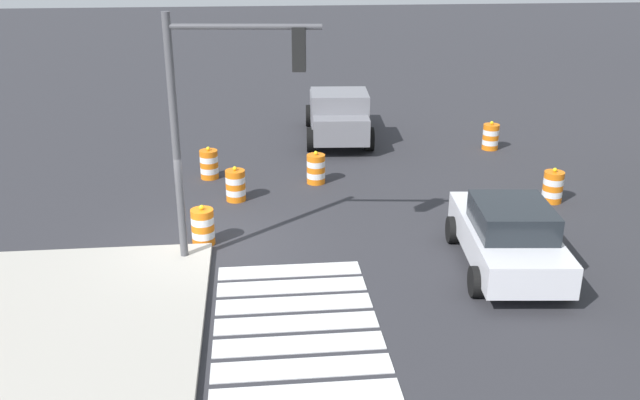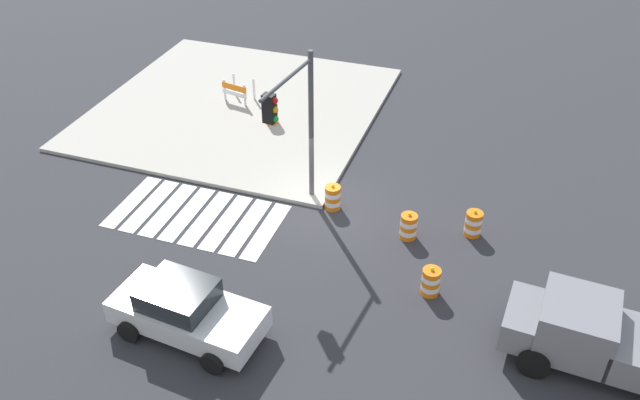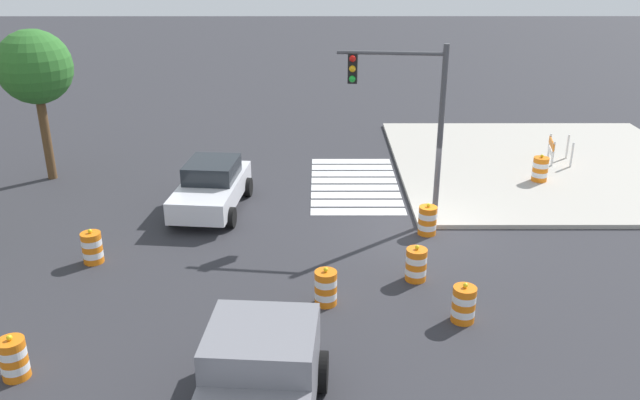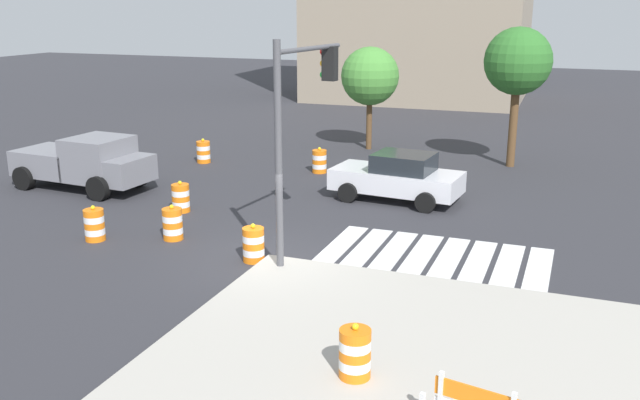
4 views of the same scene
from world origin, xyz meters
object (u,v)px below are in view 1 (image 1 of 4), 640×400
object	(u,v)px
traffic_barrel_near_corner	(236,185)
traffic_light_pole	(225,96)
traffic_barrel_crosswalk_end	(209,164)
traffic_barrel_median_far	(553,187)
traffic_barrel_lane_center	(491,137)
traffic_barrel_median_near	(316,169)
pickup_truck	(338,114)
traffic_barrel_far_curb	(203,227)
sports_car	(508,235)

from	to	relation	value
traffic_barrel_near_corner	traffic_light_pole	xyz separation A→B (m)	(3.93, -0.00, 3.46)
traffic_barrel_near_corner	traffic_barrel_crosswalk_end	xyz separation A→B (m)	(-2.01, -0.85, 0.00)
traffic_barrel_crosswalk_end	traffic_barrel_median_far	bearing A→B (deg)	72.79
traffic_barrel_lane_center	traffic_barrel_median_far	bearing A→B (deg)	0.65
traffic_barrel_median_near	traffic_light_pole	world-z (taller)	traffic_light_pole
traffic_barrel_median_far	traffic_light_pole	xyz separation A→B (m)	(2.91, -8.94, 3.46)
pickup_truck	traffic_barrel_lane_center	bearing A→B (deg)	72.02
traffic_barrel_median_near	traffic_barrel_far_curb	world-z (taller)	same
traffic_barrel_near_corner	traffic_barrel_crosswalk_end	size ratio (longest dim) A/B	1.00
traffic_barrel_median_near	traffic_barrel_lane_center	xyz separation A→B (m)	(-2.90, 6.46, 0.00)
traffic_barrel_near_corner	traffic_barrel_lane_center	size ratio (longest dim) A/B	1.00
traffic_barrel_near_corner	traffic_barrel_median_near	size ratio (longest dim) A/B	1.00
sports_car	traffic_barrel_median_near	size ratio (longest dim) A/B	4.37
traffic_barrel_median_far	traffic_barrel_lane_center	distance (m)	5.15
sports_car	traffic_barrel_median_near	xyz separation A→B (m)	(-6.13, -3.75, -0.36)
traffic_barrel_near_corner	traffic_barrel_median_far	size ratio (longest dim) A/B	1.00
traffic_barrel_crosswalk_end	traffic_barrel_lane_center	xyz separation A→B (m)	(-2.12, 9.73, 0.00)
traffic_barrel_median_near	traffic_barrel_far_curb	bearing A→B (deg)	-37.56
traffic_barrel_near_corner	pickup_truck	bearing A→B (deg)	147.74
sports_car	traffic_barrel_far_curb	distance (m)	7.21
traffic_barrel_crosswalk_end	traffic_barrel_far_curb	distance (m)	4.90
traffic_barrel_lane_center	traffic_barrel_near_corner	bearing A→B (deg)	-65.07
traffic_barrel_median_far	traffic_barrel_far_curb	size ratio (longest dim) A/B	1.00
traffic_barrel_crosswalk_end	traffic_barrel_near_corner	bearing A→B (deg)	22.87
traffic_barrel_crosswalk_end	traffic_barrel_median_near	xyz separation A→B (m)	(0.78, 3.26, 0.00)
pickup_truck	traffic_barrel_crosswalk_end	xyz separation A→B (m)	(3.81, -4.52, -0.52)
traffic_light_pole	traffic_barrel_median_near	bearing A→B (deg)	154.88
traffic_barrel_far_curb	sports_car	bearing A→B (deg)	73.80
traffic_light_pole	traffic_barrel_far_curb	bearing A→B (deg)	-144.21
traffic_barrel_median_near	traffic_barrel_far_curb	xyz separation A→B (m)	(4.12, -3.17, 0.00)
traffic_barrel_crosswalk_end	sports_car	bearing A→B (deg)	45.43
traffic_barrel_lane_center	traffic_barrel_far_curb	bearing A→B (deg)	-53.92
traffic_barrel_median_near	traffic_barrel_median_far	bearing A→B (deg)	70.96
traffic_barrel_lane_center	pickup_truck	bearing A→B (deg)	-107.98
traffic_barrel_near_corner	traffic_barrel_median_near	xyz separation A→B (m)	(-1.23, 2.41, 0.00)
traffic_barrel_median_near	traffic_barrel_median_far	world-z (taller)	same
traffic_barrel_far_curb	traffic_light_pole	bearing A→B (deg)	35.79
sports_car	traffic_barrel_median_far	bearing A→B (deg)	144.46
pickup_truck	traffic_barrel_median_far	bearing A→B (deg)	37.59
traffic_barrel_crosswalk_end	traffic_light_pole	bearing A→B (deg)	8.09
pickup_truck	traffic_barrel_near_corner	distance (m)	6.90
traffic_barrel_crosswalk_end	traffic_barrel_median_near	bearing A→B (deg)	76.54
sports_car	traffic_barrel_near_corner	size ratio (longest dim) A/B	4.37
traffic_barrel_far_curb	traffic_light_pole	distance (m)	3.69
sports_car	traffic_light_pole	world-z (taller)	traffic_light_pole
traffic_barrel_crosswalk_end	traffic_barrel_far_curb	xyz separation A→B (m)	(4.90, 0.09, 0.00)
traffic_barrel_crosswalk_end	traffic_barrel_lane_center	world-z (taller)	same
traffic_barrel_median_near	traffic_barrel_far_curb	size ratio (longest dim) A/B	1.00
sports_car	traffic_barrel_median_far	world-z (taller)	sports_car
pickup_truck	traffic_barrel_lane_center	size ratio (longest dim) A/B	5.17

